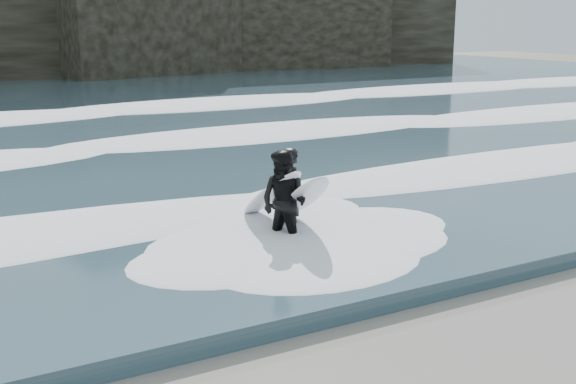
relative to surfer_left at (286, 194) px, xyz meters
name	(u,v)px	position (x,y,z in m)	size (l,w,h in m)	color
sea	(53,105)	(0.53, 22.29, -0.72)	(90.00, 52.00, 0.30)	#2D4552
foam_near	(255,190)	(0.53, 2.29, -0.47)	(60.00, 3.20, 0.20)	white
foam_mid	(148,142)	(0.53, 9.29, -0.45)	(60.00, 4.00, 0.24)	white
foam_far	(74,108)	(0.53, 18.29, -0.42)	(60.00, 4.80, 0.30)	white
surfer_left	(286,194)	(0.00, 0.00, 0.00)	(1.01, 1.99, 1.72)	black
surfer_right	(287,202)	(-0.37, -0.67, 0.05)	(1.47, 2.09, 1.82)	black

